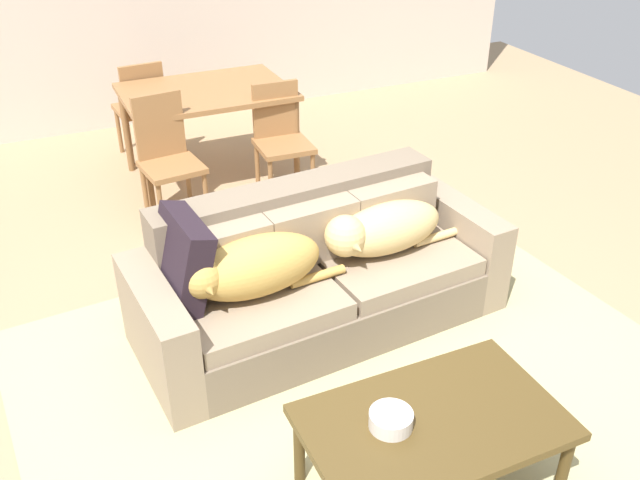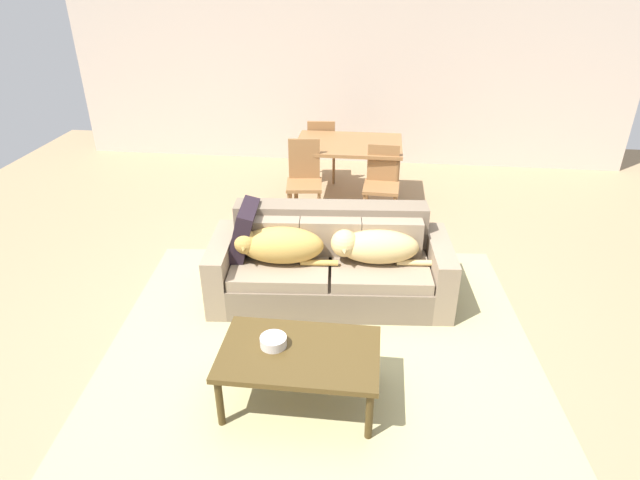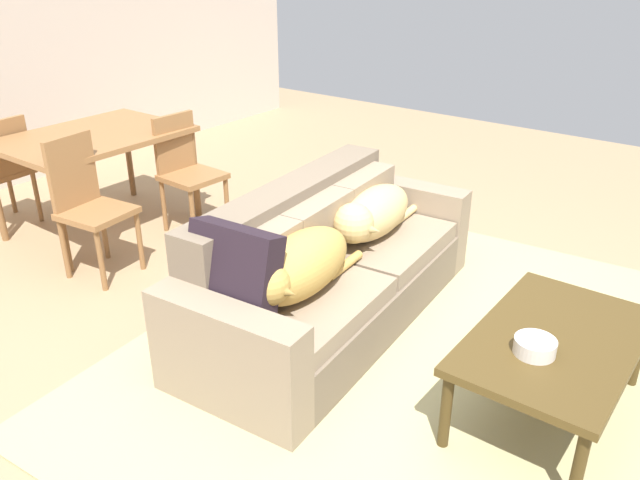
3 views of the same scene
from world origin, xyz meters
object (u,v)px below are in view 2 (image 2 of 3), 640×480
object	(u,v)px
throw_pillow_by_left_arm	(244,231)
dining_table	(349,148)
bowl_on_coffee_table	(273,341)
dining_chair_near_right	(382,181)
dining_chair_far_left	(321,147)
couch	(330,265)
dog_on_right_cushion	(373,246)
dining_chair_near_left	(304,177)
dog_on_left_cushion	(278,245)
coffee_table	(299,357)

from	to	relation	value
throw_pillow_by_left_arm	dining_table	xyz separation A→B (m)	(0.78, 2.17, 0.07)
bowl_on_coffee_table	dining_chair_near_right	bearing A→B (deg)	76.87
throw_pillow_by_left_arm	dining_chair_far_left	bearing A→B (deg)	82.37
bowl_on_coffee_table	couch	bearing A→B (deg)	78.92
couch	dining_table	bearing A→B (deg)	85.00
throw_pillow_by_left_arm	dining_chair_far_left	world-z (taller)	dining_chair_far_left
dog_on_right_cushion	dining_chair_near_right	size ratio (longest dim) A/B	1.00
throw_pillow_by_left_arm	dining_chair_far_left	size ratio (longest dim) A/B	0.54
dining_chair_near_left	dog_on_left_cushion	bearing A→B (deg)	-96.24
bowl_on_coffee_table	dining_chair_far_left	distance (m)	4.08
couch	throw_pillow_by_left_arm	distance (m)	0.83
dining_chair_near_left	dining_chair_near_right	world-z (taller)	dining_chair_near_left
dining_table	dining_chair_near_right	bearing A→B (deg)	-50.98
throw_pillow_by_left_arm	dog_on_right_cushion	bearing A→B (deg)	-2.41
couch	bowl_on_coffee_table	distance (m)	1.34
dog_on_left_cushion	dining_chair_far_left	bearing A→B (deg)	84.40
throw_pillow_by_left_arm	dining_table	bearing A→B (deg)	70.29
dining_table	dining_chair_far_left	distance (m)	0.77
bowl_on_coffee_table	dining_table	world-z (taller)	dining_table
couch	coffee_table	size ratio (longest dim) A/B	2.02
throw_pillow_by_left_arm	dining_chair_near_left	bearing A→B (deg)	79.12
dog_on_right_cushion	dining_chair_far_left	world-z (taller)	dining_chair_far_left
dog_on_right_cushion	bowl_on_coffee_table	distance (m)	1.40
throw_pillow_by_left_arm	dining_chair_near_left	world-z (taller)	dining_chair_near_left
dog_on_right_cushion	dining_chair_near_left	bearing A→B (deg)	111.88
dining_table	dog_on_left_cushion	bearing A→B (deg)	-100.99
dog_on_right_cushion	dining_table	size ratio (longest dim) A/B	0.69
dog_on_right_cushion	dining_chair_near_left	xyz separation A→B (m)	(-0.83, 1.66, -0.04)
dog_on_left_cushion	dining_chair_near_left	size ratio (longest dim) A/B	0.97
dog_on_left_cushion	coffee_table	bearing A→B (deg)	-77.76
dog_on_right_cushion	dining_chair_far_left	size ratio (longest dim) A/B	1.02
coffee_table	throw_pillow_by_left_arm	bearing A→B (deg)	117.54
dog_on_left_cushion	dining_table	bearing A→B (deg)	74.27
dog_on_right_cushion	coffee_table	xyz separation A→B (m)	(-0.45, -1.28, -0.17)
couch	bowl_on_coffee_table	size ratio (longest dim) A/B	11.97
bowl_on_coffee_table	dining_chair_near_right	size ratio (longest dim) A/B	0.20
dining_chair_far_left	coffee_table	bearing A→B (deg)	89.33
couch	throw_pillow_by_left_arm	world-z (taller)	throw_pillow_by_left_arm
dog_on_left_cushion	bowl_on_coffee_table	xyz separation A→B (m)	(0.18, -1.15, -0.10)
dog_on_left_cushion	dining_chair_near_right	bearing A→B (deg)	59.35
dog_on_left_cushion	coffee_table	distance (m)	1.26
throw_pillow_by_left_arm	dining_table	world-z (taller)	throw_pillow_by_left_arm
dog_on_left_cushion	dining_chair_near_left	distance (m)	1.75
dog_on_right_cushion	throw_pillow_by_left_arm	bearing A→B (deg)	172.85
bowl_on_coffee_table	dining_table	size ratio (longest dim) A/B	0.14
dining_chair_far_left	dining_chair_near_left	bearing A→B (deg)	81.77
couch	throw_pillow_by_left_arm	bearing A→B (deg)	176.49
bowl_on_coffee_table	dining_table	bearing A→B (deg)	85.61
couch	dining_chair_far_left	bearing A→B (deg)	93.36
dining_table	dining_chair_near_left	size ratio (longest dim) A/B	1.38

